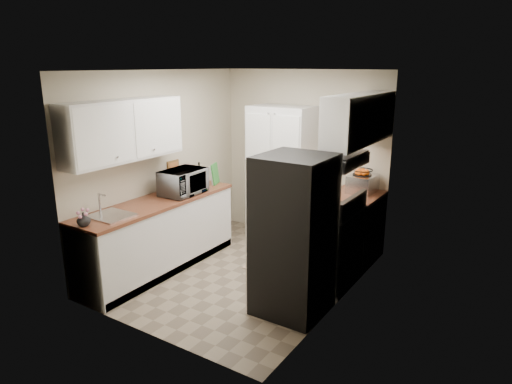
{
  "coord_description": "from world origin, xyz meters",
  "views": [
    {
      "loc": [
        3.01,
        -4.35,
        2.57
      ],
      "look_at": [
        0.11,
        0.15,
        1.06
      ],
      "focal_mm": 32.0,
      "sensor_mm": 36.0,
      "label": 1
    }
  ],
  "objects_px": {
    "wine_bottle": "(199,174)",
    "toaster_oven": "(363,184)",
    "pantry_cabinet": "(281,175)",
    "refrigerator": "(294,236)",
    "microwave": "(183,182)",
    "electric_range": "(327,245)"
  },
  "relations": [
    {
      "from": "electric_range",
      "to": "toaster_oven",
      "type": "distance_m",
      "value": 1.1
    },
    {
      "from": "refrigerator",
      "to": "wine_bottle",
      "type": "distance_m",
      "value": 2.25
    },
    {
      "from": "microwave",
      "to": "refrigerator",
      "type": "bearing_deg",
      "value": -104.16
    },
    {
      "from": "wine_bottle",
      "to": "microwave",
      "type": "bearing_deg",
      "value": -71.46
    },
    {
      "from": "wine_bottle",
      "to": "toaster_oven",
      "type": "xyz_separation_m",
      "value": [
        2.12,
        0.81,
        -0.02
      ]
    },
    {
      "from": "pantry_cabinet",
      "to": "wine_bottle",
      "type": "relative_size",
      "value": 7.12
    },
    {
      "from": "pantry_cabinet",
      "to": "electric_range",
      "type": "bearing_deg",
      "value": -38.22
    },
    {
      "from": "microwave",
      "to": "toaster_oven",
      "type": "xyz_separation_m",
      "value": [
        1.94,
        1.36,
        -0.05
      ]
    },
    {
      "from": "pantry_cabinet",
      "to": "electric_range",
      "type": "distance_m",
      "value": 1.58
    },
    {
      "from": "wine_bottle",
      "to": "toaster_oven",
      "type": "height_order",
      "value": "wine_bottle"
    },
    {
      "from": "electric_range",
      "to": "toaster_oven",
      "type": "xyz_separation_m",
      "value": [
        0.05,
        0.95,
        0.56
      ]
    },
    {
      "from": "pantry_cabinet",
      "to": "refrigerator",
      "type": "distance_m",
      "value": 2.07
    },
    {
      "from": "pantry_cabinet",
      "to": "wine_bottle",
      "type": "height_order",
      "value": "pantry_cabinet"
    },
    {
      "from": "wine_bottle",
      "to": "toaster_oven",
      "type": "distance_m",
      "value": 2.27
    },
    {
      "from": "microwave",
      "to": "toaster_oven",
      "type": "distance_m",
      "value": 2.37
    },
    {
      "from": "microwave",
      "to": "wine_bottle",
      "type": "bearing_deg",
      "value": 16.24
    },
    {
      "from": "refrigerator",
      "to": "microwave",
      "type": "distance_m",
      "value": 1.9
    },
    {
      "from": "wine_bottle",
      "to": "refrigerator",
      "type": "bearing_deg",
      "value": -24.7
    },
    {
      "from": "pantry_cabinet",
      "to": "microwave",
      "type": "height_order",
      "value": "pantry_cabinet"
    },
    {
      "from": "pantry_cabinet",
      "to": "toaster_oven",
      "type": "distance_m",
      "value": 1.23
    },
    {
      "from": "pantry_cabinet",
      "to": "refrigerator",
      "type": "height_order",
      "value": "pantry_cabinet"
    },
    {
      "from": "refrigerator",
      "to": "toaster_oven",
      "type": "height_order",
      "value": "refrigerator"
    }
  ]
}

